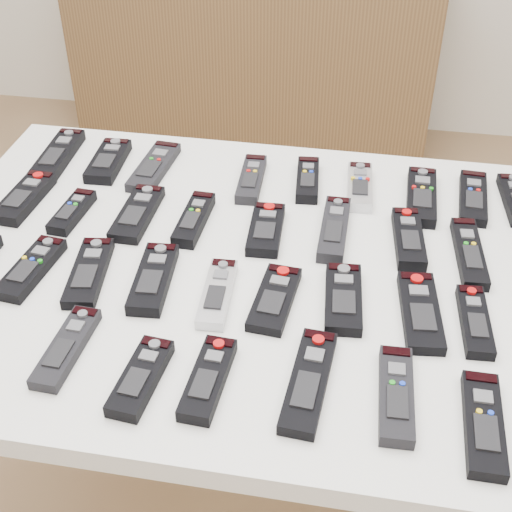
% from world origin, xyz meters
% --- Properties ---
extents(ground, '(4.00, 4.00, 0.00)m').
position_xyz_m(ground, '(0.00, 0.00, 0.00)').
color(ground, '#916C4A').
rests_on(ground, ground).
extents(table, '(1.25, 0.88, 0.78)m').
position_xyz_m(table, '(0.06, -0.11, 0.72)').
color(table, white).
rests_on(table, ground).
extents(sideboard, '(1.56, 0.48, 0.77)m').
position_xyz_m(sideboard, '(-0.29, 1.78, 0.38)').
color(sideboard, brown).
rests_on(sideboard, ground).
extents(remote_0, '(0.06, 0.21, 0.02)m').
position_xyz_m(remote_0, '(-0.43, 0.18, 0.79)').
color(remote_0, black).
rests_on(remote_0, table).
extents(remote_1, '(0.07, 0.16, 0.02)m').
position_xyz_m(remote_1, '(-0.31, 0.18, 0.79)').
color(remote_1, black).
rests_on(remote_1, table).
extents(remote_2, '(0.07, 0.19, 0.02)m').
position_xyz_m(remote_2, '(-0.21, 0.17, 0.79)').
color(remote_2, black).
rests_on(remote_2, table).
extents(remote_3, '(0.05, 0.17, 0.02)m').
position_xyz_m(remote_3, '(0.01, 0.16, 0.79)').
color(remote_3, black).
rests_on(remote_3, table).
extents(remote_4, '(0.06, 0.16, 0.02)m').
position_xyz_m(remote_4, '(0.12, 0.18, 0.79)').
color(remote_4, black).
rests_on(remote_4, table).
extents(remote_5, '(0.06, 0.16, 0.02)m').
position_xyz_m(remote_5, '(0.23, 0.17, 0.79)').
color(remote_5, '#B7B7BC').
rests_on(remote_5, table).
extents(remote_6, '(0.06, 0.19, 0.02)m').
position_xyz_m(remote_6, '(0.36, 0.15, 0.79)').
color(remote_6, black).
rests_on(remote_6, table).
extents(remote_7, '(0.06, 0.18, 0.02)m').
position_xyz_m(remote_7, '(0.46, 0.17, 0.79)').
color(remote_7, black).
rests_on(remote_7, table).
extents(remote_9, '(0.07, 0.17, 0.02)m').
position_xyz_m(remote_9, '(-0.43, 0.01, 0.79)').
color(remote_9, black).
rests_on(remote_9, table).
extents(remote_10, '(0.05, 0.14, 0.02)m').
position_xyz_m(remote_10, '(-0.32, -0.02, 0.79)').
color(remote_10, black).
rests_on(remote_10, table).
extents(remote_11, '(0.06, 0.18, 0.02)m').
position_xyz_m(remote_11, '(-0.19, -0.00, 0.79)').
color(remote_11, black).
rests_on(remote_11, table).
extents(remote_12, '(0.05, 0.16, 0.02)m').
position_xyz_m(remote_12, '(-0.08, -0.00, 0.79)').
color(remote_12, black).
rests_on(remote_12, table).
extents(remote_13, '(0.07, 0.15, 0.02)m').
position_xyz_m(remote_13, '(0.07, -0.01, 0.79)').
color(remote_13, black).
rests_on(remote_13, table).
extents(remote_14, '(0.05, 0.19, 0.02)m').
position_xyz_m(remote_14, '(0.19, 0.01, 0.79)').
color(remote_14, black).
rests_on(remote_14, table).
extents(remote_15, '(0.07, 0.17, 0.02)m').
position_xyz_m(remote_15, '(0.33, 0.01, 0.79)').
color(remote_15, black).
rests_on(remote_15, table).
extents(remote_16, '(0.06, 0.20, 0.02)m').
position_xyz_m(remote_16, '(0.44, -0.02, 0.79)').
color(remote_16, black).
rests_on(remote_16, table).
extents(remote_19, '(0.07, 0.17, 0.02)m').
position_xyz_m(remote_19, '(-0.32, -0.20, 0.79)').
color(remote_19, black).
rests_on(remote_19, table).
extents(remote_20, '(0.08, 0.18, 0.02)m').
position_xyz_m(remote_20, '(-0.22, -0.19, 0.79)').
color(remote_20, black).
rests_on(remote_20, table).
extents(remote_21, '(0.07, 0.18, 0.02)m').
position_xyz_m(remote_21, '(-0.10, -0.19, 0.79)').
color(remote_21, black).
rests_on(remote_21, table).
extents(remote_22, '(0.05, 0.17, 0.02)m').
position_xyz_m(remote_22, '(0.02, -0.21, 0.79)').
color(remote_22, '#B7B7BC').
rests_on(remote_22, table).
extents(remote_23, '(0.07, 0.16, 0.02)m').
position_xyz_m(remote_23, '(0.11, -0.20, 0.79)').
color(remote_23, black).
rests_on(remote_23, table).
extents(remote_24, '(0.07, 0.17, 0.02)m').
position_xyz_m(remote_24, '(0.23, -0.18, 0.79)').
color(remote_24, black).
rests_on(remote_24, table).
extents(remote_25, '(0.08, 0.19, 0.02)m').
position_xyz_m(remote_25, '(0.35, -0.19, 0.79)').
color(remote_25, black).
rests_on(remote_25, table).
extents(remote_26, '(0.05, 0.16, 0.02)m').
position_xyz_m(remote_26, '(0.44, -0.20, 0.79)').
color(remote_26, black).
rests_on(remote_26, table).
extents(remote_29, '(0.05, 0.17, 0.02)m').
position_xyz_m(remote_29, '(-0.19, -0.37, 0.79)').
color(remote_29, black).
rests_on(remote_29, table).
extents(remote_30, '(0.06, 0.15, 0.02)m').
position_xyz_m(remote_30, '(-0.05, -0.41, 0.79)').
color(remote_30, black).
rests_on(remote_30, table).
extents(remote_31, '(0.06, 0.16, 0.02)m').
position_xyz_m(remote_31, '(0.04, -0.40, 0.79)').
color(remote_31, black).
rests_on(remote_31, table).
extents(remote_32, '(0.07, 0.20, 0.02)m').
position_xyz_m(remote_32, '(0.19, -0.38, 0.79)').
color(remote_32, black).
rests_on(remote_32, table).
extents(remote_33, '(0.05, 0.18, 0.02)m').
position_xyz_m(remote_33, '(0.32, -0.38, 0.79)').
color(remote_33, black).
rests_on(remote_33, table).
extents(remote_34, '(0.05, 0.18, 0.02)m').
position_xyz_m(remote_34, '(0.44, -0.41, 0.79)').
color(remote_34, black).
rests_on(remote_34, table).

